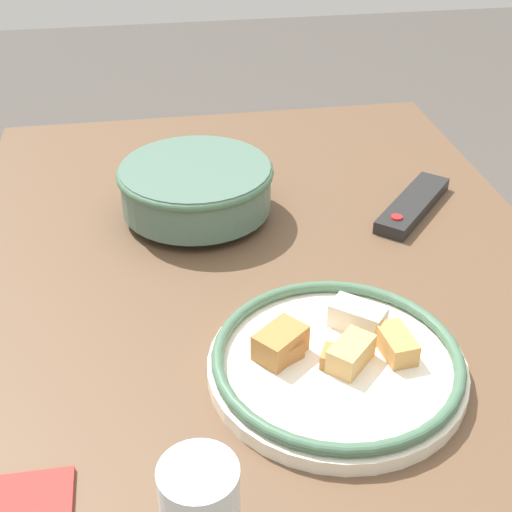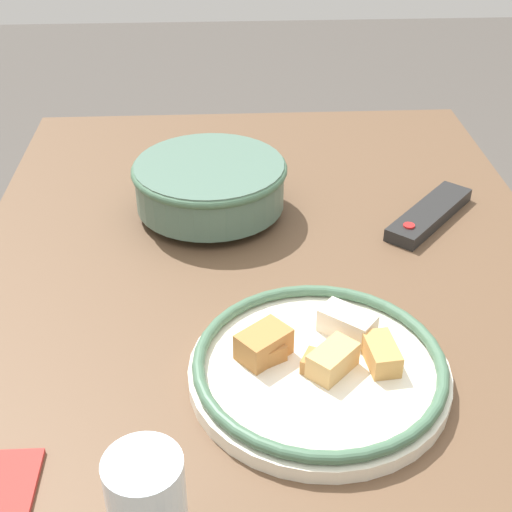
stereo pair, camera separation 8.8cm
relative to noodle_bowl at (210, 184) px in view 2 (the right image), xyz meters
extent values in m
cube|color=brown|center=(0.26, 0.08, -0.07)|extent=(1.32, 0.83, 0.04)
cylinder|color=brown|center=(-0.33, -0.27, -0.43)|extent=(0.06, 0.06, 0.68)
cylinder|color=brown|center=(-0.33, 0.42, -0.43)|extent=(0.06, 0.06, 0.68)
cylinder|color=#4C6B5B|center=(0.00, 0.00, -0.04)|extent=(0.10, 0.10, 0.02)
cylinder|color=#4C6B5B|center=(0.00, 0.00, 0.00)|extent=(0.23, 0.23, 0.07)
cylinder|color=#C67A33|center=(0.00, 0.00, -0.01)|extent=(0.20, 0.20, 0.06)
torus|color=#42664C|center=(0.00, 0.00, 0.03)|extent=(0.24, 0.24, 0.01)
cylinder|color=silver|center=(0.38, 0.12, -0.04)|extent=(0.29, 0.29, 0.02)
torus|color=#42664C|center=(0.38, 0.12, -0.02)|extent=(0.28, 0.28, 0.01)
cube|color=silver|center=(0.33, 0.16, -0.02)|extent=(0.07, 0.07, 0.03)
cube|color=#B2753D|center=(0.37, 0.06, -0.02)|extent=(0.04, 0.04, 0.02)
cube|color=tan|center=(0.39, 0.13, -0.02)|extent=(0.06, 0.06, 0.03)
cube|color=#B2753D|center=(0.36, 0.06, -0.02)|extent=(0.07, 0.07, 0.03)
cube|color=tan|center=(0.38, 0.19, -0.02)|extent=(0.06, 0.04, 0.03)
cube|color=#B2753D|center=(0.39, 0.12, -0.02)|extent=(0.04, 0.05, 0.02)
cube|color=black|center=(0.04, 0.33, -0.04)|extent=(0.18, 0.17, 0.02)
cylinder|color=red|center=(0.09, 0.29, -0.03)|extent=(0.02, 0.02, 0.00)
cylinder|color=silver|center=(0.58, -0.05, 0.00)|extent=(0.07, 0.07, 0.11)
camera|label=1|loc=(0.96, -0.07, 0.51)|focal=50.00mm
camera|label=2|loc=(0.97, 0.02, 0.51)|focal=50.00mm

